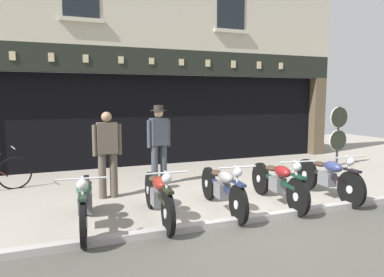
% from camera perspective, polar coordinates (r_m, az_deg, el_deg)
% --- Properties ---
extents(ground, '(23.39, 22.00, 0.18)m').
position_cam_1_polar(ground, '(5.19, 17.40, -16.50)').
color(ground, gray).
extents(shop_facade, '(11.69, 4.42, 6.09)m').
position_cam_1_polar(shop_facade, '(12.08, -7.02, 5.22)').
color(shop_facade, black).
rests_on(shop_facade, ground).
extents(motorcycle_left, '(0.62, 2.07, 0.92)m').
position_cam_1_polar(motorcycle_left, '(5.64, -16.73, -9.52)').
color(motorcycle_left, black).
rests_on(motorcycle_left, ground).
extents(motorcycle_center_left, '(0.62, 2.00, 0.92)m').
position_cam_1_polar(motorcycle_center_left, '(5.79, -5.40, -8.91)').
color(motorcycle_center_left, black).
rests_on(motorcycle_center_left, ground).
extents(motorcycle_center, '(0.62, 2.04, 0.91)m').
position_cam_1_polar(motorcycle_center, '(6.25, 4.91, -7.78)').
color(motorcycle_center, black).
rests_on(motorcycle_center, ground).
extents(motorcycle_center_right, '(0.62, 2.02, 0.92)m').
position_cam_1_polar(motorcycle_center_right, '(6.79, 13.61, -6.71)').
color(motorcycle_center_right, black).
rests_on(motorcycle_center_right, ground).
extents(motorcycle_right, '(0.62, 1.97, 0.92)m').
position_cam_1_polar(motorcycle_right, '(7.49, 20.89, -5.69)').
color(motorcycle_right, black).
rests_on(motorcycle_right, ground).
extents(salesman_left, '(0.56, 0.25, 1.69)m').
position_cam_1_polar(salesman_left, '(7.12, -13.38, -1.89)').
color(salesman_left, brown).
rests_on(salesman_left, ground).
extents(shopkeeper_center, '(0.56, 0.35, 1.79)m').
position_cam_1_polar(shopkeeper_center, '(8.02, -5.32, -0.32)').
color(shopkeeper_center, '#3D424C').
rests_on(shopkeeper_center, ground).
extents(tyre_sign_pole, '(0.60, 0.06, 1.71)m').
position_cam_1_polar(tyre_sign_pole, '(10.99, 22.37, 1.32)').
color(tyre_sign_pole, '#232328').
rests_on(tyre_sign_pole, ground).
extents(advert_board_near, '(0.69, 0.03, 1.08)m').
position_cam_1_polar(advert_board_near, '(10.06, -19.77, 5.58)').
color(advert_board_near, silver).
extents(advert_board_far, '(0.70, 0.03, 0.99)m').
position_cam_1_polar(advert_board_far, '(10.09, -26.03, 4.82)').
color(advert_board_far, silver).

